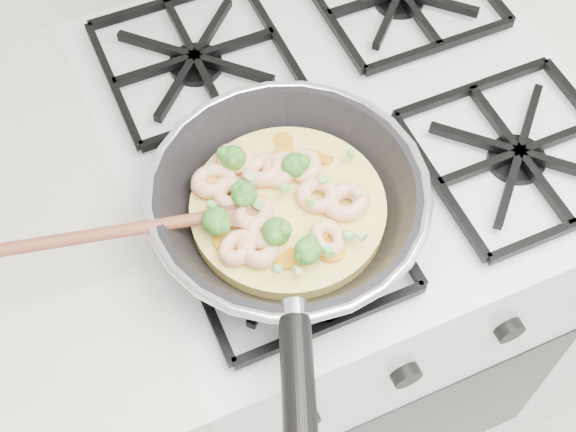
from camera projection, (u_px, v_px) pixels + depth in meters
name	position (u px, v px, depth m)	size (l,w,h in m)	color
stove	(333.00, 276.00, 1.38)	(0.60, 0.60, 0.92)	white
skillet	(285.00, 207.00, 0.86)	(0.50, 0.46, 0.10)	black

